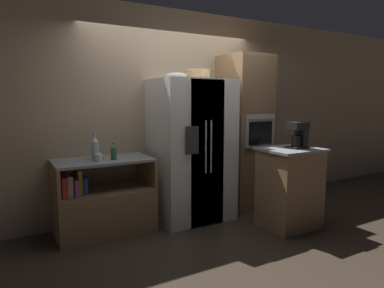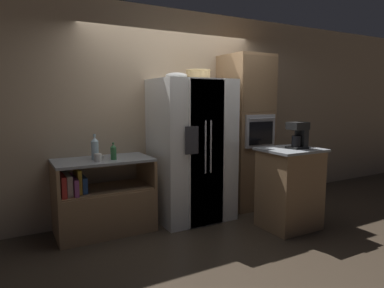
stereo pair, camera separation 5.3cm
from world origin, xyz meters
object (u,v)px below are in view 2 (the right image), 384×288
object	(u,v)px
fruit_bowl	(176,76)
bottle_tall	(95,148)
wall_oven	(245,132)
refrigerator	(192,150)
coffee_maker	(299,134)
bottle_short	(113,152)
mug	(98,158)
wicker_basket	(198,74)

from	to	relation	value
fruit_bowl	bottle_tall	xyz separation A→B (m)	(-1.05, 0.05, -0.86)
wall_oven	refrigerator	bearing A→B (deg)	-175.63
wall_oven	fruit_bowl	size ratio (longest dim) A/B	7.85
wall_oven	coffee_maker	distance (m)	1.01
refrigerator	bottle_short	size ratio (longest dim) A/B	9.19
fruit_bowl	bottle_short	world-z (taller)	fruit_bowl
refrigerator	wall_oven	xyz separation A→B (m)	(0.94, 0.07, 0.19)
bottle_short	fruit_bowl	bearing A→B (deg)	4.21
bottle_tall	bottle_short	distance (m)	0.22
fruit_bowl	coffee_maker	bearing A→B (deg)	-40.43
bottle_tall	coffee_maker	size ratio (longest dim) A/B	0.93
wall_oven	mug	bearing A→B (deg)	-176.94
bottle_tall	wall_oven	bearing A→B (deg)	-0.76
refrigerator	mug	size ratio (longest dim) A/B	15.73
wall_oven	bottle_tall	distance (m)	2.18
fruit_bowl	mug	world-z (taller)	fruit_bowl
mug	coffee_maker	size ratio (longest dim) A/B	0.37
wicker_basket	bottle_short	bearing A→B (deg)	-177.39
refrigerator	bottle_tall	world-z (taller)	refrigerator
bottle_tall	bottle_short	size ratio (longest dim) A/B	1.49
fruit_bowl	bottle_tall	size ratio (longest dim) A/B	0.94
wall_oven	wicker_basket	world-z (taller)	wall_oven
fruit_bowl	wall_oven	bearing A→B (deg)	1.00
refrigerator	wall_oven	bearing A→B (deg)	4.37
fruit_bowl	coffee_maker	size ratio (longest dim) A/B	0.88
wicker_basket	bottle_tall	bearing A→B (deg)	177.54
refrigerator	coffee_maker	world-z (taller)	refrigerator
wall_oven	fruit_bowl	bearing A→B (deg)	-179.00
refrigerator	bottle_short	distance (m)	1.06
refrigerator	wicker_basket	world-z (taller)	wicker_basket
refrigerator	bottle_short	xyz separation A→B (m)	(-1.05, -0.01, 0.06)
wall_oven	bottle_tall	xyz separation A→B (m)	(-2.18, 0.03, -0.09)
wall_oven	coffee_maker	world-z (taller)	wall_oven
fruit_bowl	mug	distance (m)	1.42
refrigerator	wall_oven	distance (m)	0.96
mug	wall_oven	bearing A→B (deg)	3.06
bottle_short	mug	size ratio (longest dim) A/B	1.71
bottle_tall	wicker_basket	bearing A→B (deg)	-2.46
refrigerator	wicker_basket	size ratio (longest dim) A/B	5.56
wall_oven	coffee_maker	bearing A→B (deg)	-88.20
wicker_basket	bottle_short	distance (m)	1.50
mug	coffee_maker	world-z (taller)	coffee_maker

